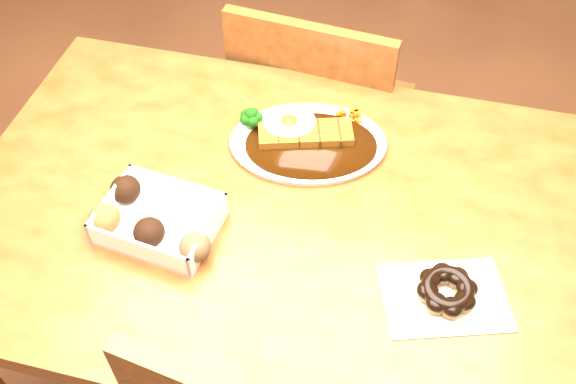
% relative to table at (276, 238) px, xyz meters
% --- Properties ---
extents(ground, '(6.00, 6.00, 0.00)m').
position_rel_table_xyz_m(ground, '(0.00, 0.00, -0.65)').
color(ground, brown).
rests_on(ground, ground).
extents(table, '(1.20, 0.80, 0.75)m').
position_rel_table_xyz_m(table, '(0.00, 0.00, 0.00)').
color(table, '#512E10').
rests_on(table, ground).
extents(chair_far, '(0.46, 0.46, 0.87)m').
position_rel_table_xyz_m(chair_far, '(-0.02, 0.54, -0.17)').
color(chair_far, '#512E10').
rests_on(chair_far, ground).
extents(katsu_curry_plate, '(0.35, 0.29, 0.06)m').
position_rel_table_xyz_m(katsu_curry_plate, '(0.02, 0.18, 0.11)').
color(katsu_curry_plate, white).
rests_on(katsu_curry_plate, table).
extents(donut_box, '(0.23, 0.18, 0.06)m').
position_rel_table_xyz_m(donut_box, '(-0.20, -0.10, 0.13)').
color(donut_box, white).
rests_on(donut_box, table).
extents(pon_de_ring, '(0.24, 0.20, 0.04)m').
position_rel_table_xyz_m(pon_de_ring, '(0.33, -0.12, 0.12)').
color(pon_de_ring, silver).
rests_on(pon_de_ring, table).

